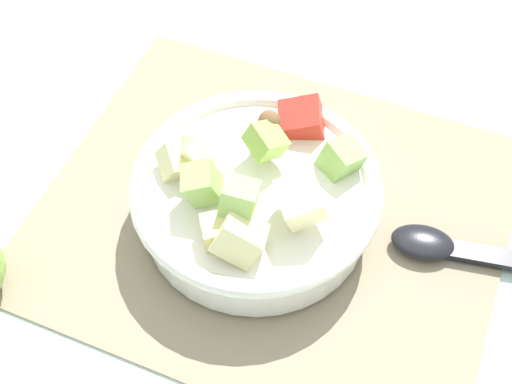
# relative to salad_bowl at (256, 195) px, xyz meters

# --- Properties ---
(ground_plane) EXTENTS (2.40, 2.40, 0.00)m
(ground_plane) POSITION_rel_salad_bowl_xyz_m (-0.01, -0.01, -0.04)
(ground_plane) COLOR silver
(placemat) EXTENTS (0.42, 0.36, 0.01)m
(placemat) POSITION_rel_salad_bowl_xyz_m (-0.01, -0.01, -0.04)
(placemat) COLOR gray
(placemat) RESTS_ON ground_plane
(salad_bowl) EXTENTS (0.22, 0.22, 0.10)m
(salad_bowl) POSITION_rel_salad_bowl_xyz_m (0.00, 0.00, 0.00)
(salad_bowl) COLOR white
(salad_bowl) RESTS_ON placemat
(serving_spoon) EXTENTS (0.21, 0.06, 0.01)m
(serving_spoon) POSITION_rel_salad_bowl_xyz_m (-0.19, -0.03, -0.03)
(serving_spoon) COLOR black
(serving_spoon) RESTS_ON placemat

